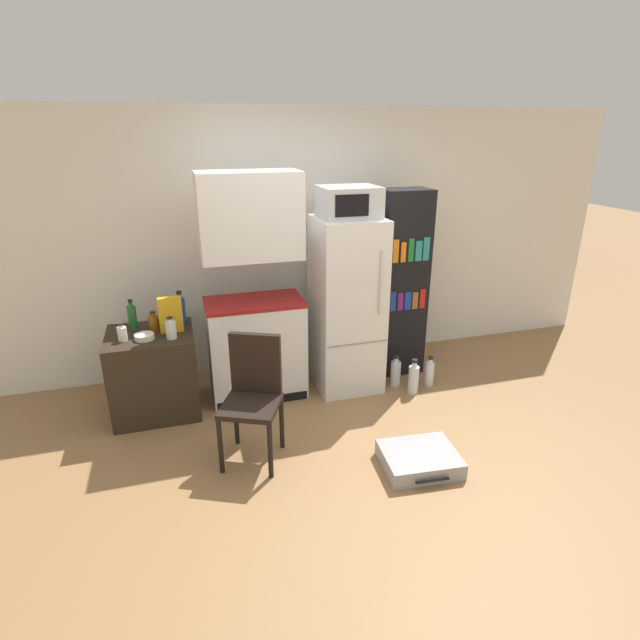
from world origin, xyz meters
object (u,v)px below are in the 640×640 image
object	(u,v)px
bottle_milk_white	(122,333)
water_bottle_front	(429,373)
kitchen_hutch	(254,298)
bottle_amber_beer	(154,323)
bottle_green_tall	(132,317)
water_bottle_middle	(396,373)
refrigerator	(347,305)
bottle_blue_soda	(181,310)
suitcase_large_flat	(419,460)
side_table	(154,373)
bookshelf	(401,284)
microwave	(349,202)
chair	(253,388)
water_bottle_back	(413,379)
bottle_clear_short	(171,329)
bowl	(144,337)
cereal_box	(171,315)

from	to	relation	value
bottle_milk_white	water_bottle_front	size ratio (longest dim) A/B	0.48
kitchen_hutch	bottle_amber_beer	xyz separation A→B (m)	(-0.86, -0.01, -0.13)
bottle_green_tall	bottle_milk_white	bearing A→B (deg)	-106.60
kitchen_hutch	water_bottle_middle	distance (m)	1.54
refrigerator	bottle_blue_soda	world-z (taller)	refrigerator
suitcase_large_flat	side_table	bearing A→B (deg)	148.33
refrigerator	bookshelf	xyz separation A→B (m)	(0.61, 0.14, 0.10)
microwave	bookshelf	bearing A→B (deg)	13.46
kitchen_hutch	refrigerator	size ratio (longest dim) A/B	1.25
chair	water_bottle_back	bearing A→B (deg)	42.74
bottle_clear_short	suitcase_large_flat	size ratio (longest dim) A/B	0.32
kitchen_hutch	bottle_amber_beer	distance (m)	0.87
bookshelf	water_bottle_middle	bearing A→B (deg)	-116.24
refrigerator	water_bottle_front	size ratio (longest dim) A/B	5.32
bottle_amber_beer	side_table	bearing A→B (deg)	-129.57
water_bottle_back	bottle_milk_white	bearing A→B (deg)	174.06
refrigerator	bowl	distance (m)	1.78
chair	side_table	bearing A→B (deg)	155.50
kitchen_hutch	water_bottle_middle	size ratio (longest dim) A/B	6.47
bottle_milk_white	bottle_amber_beer	xyz separation A→B (m)	(0.24, 0.15, 0.01)
bottle_amber_beer	bottle_blue_soda	world-z (taller)	bottle_blue_soda
refrigerator	bottle_blue_soda	xyz separation A→B (m)	(-1.48, 0.16, 0.05)
bookshelf	bottle_amber_beer	distance (m)	2.32
bottle_milk_white	bottle_blue_soda	bearing A→B (deg)	29.18
bottle_blue_soda	water_bottle_middle	size ratio (longest dim) A/B	0.95
bottle_clear_short	water_bottle_middle	xyz separation A→B (m)	(2.02, -0.01, -0.68)
side_table	refrigerator	bearing A→B (deg)	0.30
bottle_green_tall	water_bottle_middle	distance (m)	2.45
bottle_clear_short	chair	world-z (taller)	chair
water_bottle_back	bottle_green_tall	bearing A→B (deg)	168.39
bottle_blue_soda	water_bottle_front	bearing A→B (deg)	-10.97
cereal_box	water_bottle_front	size ratio (longest dim) A/B	0.99
side_table	water_bottle_front	bearing A→B (deg)	-6.06
microwave	bottle_blue_soda	distance (m)	1.73
side_table	bottle_amber_beer	bearing A→B (deg)	50.43
bottle_blue_soda	bowl	size ratio (longest dim) A/B	1.88
cereal_box	water_bottle_middle	distance (m)	2.15
kitchen_hutch	refrigerator	xyz separation A→B (m)	(0.85, -0.06, -0.13)
side_table	microwave	size ratio (longest dim) A/B	1.47
water_bottle_front	water_bottle_middle	world-z (taller)	water_bottle_middle
water_bottle_middle	bottle_blue_soda	bearing A→B (deg)	170.17
bottle_amber_beer	suitcase_large_flat	distance (m)	2.42
cereal_box	water_bottle_middle	bearing A→B (deg)	-4.65
bottle_milk_white	chair	size ratio (longest dim) A/B	0.15
refrigerator	cereal_box	distance (m)	1.56
refrigerator	bowl	bearing A→B (deg)	-176.04
bottle_green_tall	bottle_blue_soda	size ratio (longest dim) A/B	0.89
refrigerator	water_bottle_back	distance (m)	0.93
cereal_box	kitchen_hutch	bearing A→B (deg)	5.68
side_table	water_bottle_middle	bearing A→B (deg)	-4.33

